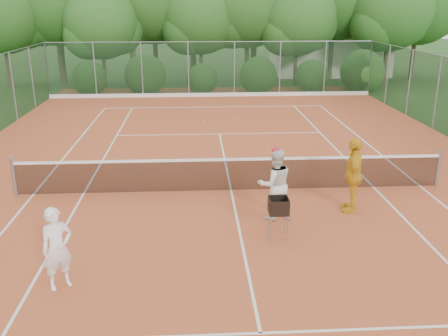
{
  "coord_description": "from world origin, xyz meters",
  "views": [
    {
      "loc": [
        -0.99,
        -13.11,
        5.07
      ],
      "look_at": [
        -0.27,
        -1.2,
        1.1
      ],
      "focal_mm": 40.0,
      "sensor_mm": 36.0,
      "label": 1
    }
  ],
  "objects_px": {
    "player_white": "(57,248)",
    "ball_hopper": "(279,207)",
    "player_center_grp": "(275,184)",
    "player_yellow": "(353,175)"
  },
  "relations": [
    {
      "from": "player_white",
      "to": "ball_hopper",
      "type": "xyz_separation_m",
      "value": [
        4.37,
        1.77,
        -0.03
      ]
    },
    {
      "from": "player_center_grp",
      "to": "ball_hopper",
      "type": "xyz_separation_m",
      "value": [
        -0.08,
        -1.08,
        -0.14
      ]
    },
    {
      "from": "player_white",
      "to": "player_center_grp",
      "type": "height_order",
      "value": "player_center_grp"
    },
    {
      "from": "player_yellow",
      "to": "ball_hopper",
      "type": "height_order",
      "value": "player_yellow"
    },
    {
      "from": "player_white",
      "to": "player_yellow",
      "type": "xyz_separation_m",
      "value": [
        6.48,
        3.21,
        0.17
      ]
    },
    {
      "from": "player_center_grp",
      "to": "player_yellow",
      "type": "distance_m",
      "value": 2.06
    },
    {
      "from": "player_white",
      "to": "ball_hopper",
      "type": "relative_size",
      "value": 1.65
    },
    {
      "from": "player_white",
      "to": "player_yellow",
      "type": "bearing_deg",
      "value": -7.11
    },
    {
      "from": "ball_hopper",
      "to": "player_center_grp",
      "type": "bearing_deg",
      "value": 107.95
    },
    {
      "from": "player_white",
      "to": "player_center_grp",
      "type": "relative_size",
      "value": 0.87
    }
  ]
}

